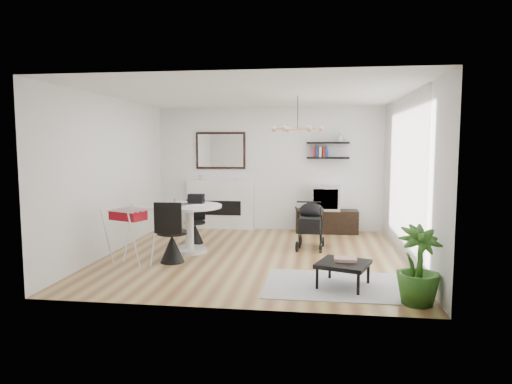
# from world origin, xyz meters

# --- Properties ---
(floor) EXTENTS (5.00, 5.00, 0.00)m
(floor) POSITION_xyz_m (0.00, 0.00, 0.00)
(floor) COLOR brown
(floor) RESTS_ON ground
(ceiling) EXTENTS (5.00, 5.00, 0.00)m
(ceiling) POSITION_xyz_m (0.00, 0.00, 2.70)
(ceiling) COLOR white
(ceiling) RESTS_ON wall_back
(wall_back) EXTENTS (5.00, 0.00, 5.00)m
(wall_back) POSITION_xyz_m (0.00, 2.50, 1.35)
(wall_back) COLOR white
(wall_back) RESTS_ON floor
(wall_left) EXTENTS (0.00, 5.00, 5.00)m
(wall_left) POSITION_xyz_m (-2.50, 0.00, 1.35)
(wall_left) COLOR white
(wall_left) RESTS_ON floor
(wall_right) EXTENTS (0.00, 5.00, 5.00)m
(wall_right) POSITION_xyz_m (2.50, 0.00, 1.35)
(wall_right) COLOR white
(wall_right) RESTS_ON floor
(sheer_curtain) EXTENTS (0.04, 3.60, 2.60)m
(sheer_curtain) POSITION_xyz_m (2.40, 0.20, 1.35)
(sheer_curtain) COLOR white
(sheer_curtain) RESTS_ON wall_right
(fireplace) EXTENTS (1.50, 0.17, 2.16)m
(fireplace) POSITION_xyz_m (-1.10, 2.42, 0.69)
(fireplace) COLOR white
(fireplace) RESTS_ON floor
(shelf_lower) EXTENTS (0.90, 0.25, 0.04)m
(shelf_lower) POSITION_xyz_m (1.26, 2.37, 1.60)
(shelf_lower) COLOR black
(shelf_lower) RESTS_ON wall_back
(shelf_upper) EXTENTS (0.90, 0.25, 0.04)m
(shelf_upper) POSITION_xyz_m (1.26, 2.37, 1.92)
(shelf_upper) COLOR black
(shelf_upper) RESTS_ON wall_back
(pendant_lamp) EXTENTS (0.90, 0.90, 0.10)m
(pendant_lamp) POSITION_xyz_m (0.70, 0.30, 2.15)
(pendant_lamp) COLOR tan
(pendant_lamp) RESTS_ON ceiling
(tv_console) EXTENTS (1.31, 0.46, 0.49)m
(tv_console) POSITION_xyz_m (1.26, 2.26, 0.25)
(tv_console) COLOR black
(tv_console) RESTS_ON floor
(crt_tv) EXTENTS (0.60, 0.53, 0.53)m
(crt_tv) POSITION_xyz_m (1.22, 2.26, 0.75)
(crt_tv) COLOR silver
(crt_tv) RESTS_ON tv_console
(dining_table) EXTENTS (1.14, 1.14, 0.83)m
(dining_table) POSITION_xyz_m (-1.17, 0.15, 0.55)
(dining_table) COLOR white
(dining_table) RESTS_ON floor
(laptop) EXTENTS (0.38, 0.31, 0.03)m
(laptop) POSITION_xyz_m (-1.26, 0.09, 0.85)
(laptop) COLOR black
(laptop) RESTS_ON dining_table
(black_bag) EXTENTS (0.28, 0.17, 0.17)m
(black_bag) POSITION_xyz_m (-1.11, 0.41, 0.92)
(black_bag) COLOR black
(black_bag) RESTS_ON dining_table
(newspaper) EXTENTS (0.47, 0.43, 0.01)m
(newspaper) POSITION_xyz_m (-1.01, 0.06, 0.84)
(newspaper) COLOR white
(newspaper) RESTS_ON dining_table
(drinking_glass) EXTENTS (0.05, 0.05, 0.09)m
(drinking_glass) POSITION_xyz_m (-1.46, 0.30, 0.88)
(drinking_glass) COLOR white
(drinking_glass) RESTS_ON dining_table
(chair_far) EXTENTS (0.40, 0.42, 0.83)m
(chair_far) POSITION_xyz_m (-1.26, 0.86, 0.26)
(chair_far) COLOR black
(chair_far) RESTS_ON floor
(chair_near) EXTENTS (0.47, 0.48, 1.00)m
(chair_near) POSITION_xyz_m (-1.25, -0.59, 0.31)
(chair_near) COLOR black
(chair_near) RESTS_ON floor
(drying_rack) EXTENTS (0.77, 0.75, 0.90)m
(drying_rack) POSITION_xyz_m (-1.81, -0.86, 0.48)
(drying_rack) COLOR white
(drying_rack) RESTS_ON floor
(stroller) EXTENTS (0.52, 0.79, 0.93)m
(stroller) POSITION_xyz_m (0.94, 0.73, 0.40)
(stroller) COLOR black
(stroller) RESTS_ON floor
(rug) EXTENTS (1.85, 1.34, 0.01)m
(rug) POSITION_xyz_m (1.28, -1.46, 0.01)
(rug) COLOR #AEAEAE
(rug) RESTS_ON floor
(coffee_table) EXTENTS (0.80, 0.80, 0.32)m
(coffee_table) POSITION_xyz_m (1.40, -1.49, 0.30)
(coffee_table) COLOR black
(coffee_table) RESTS_ON rug
(magazines) EXTENTS (0.30, 0.24, 0.04)m
(magazines) POSITION_xyz_m (1.43, -1.42, 0.36)
(magazines) COLOR #B9462E
(magazines) RESTS_ON coffee_table
(potted_plant) EXTENTS (0.68, 0.68, 0.94)m
(potted_plant) POSITION_xyz_m (2.23, -2.05, 0.47)
(potted_plant) COLOR #2C5E1B
(potted_plant) RESTS_ON floor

